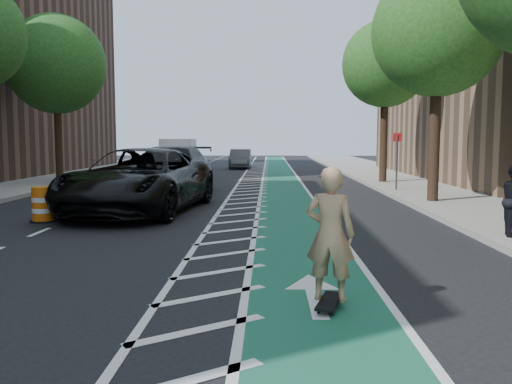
{
  "coord_description": "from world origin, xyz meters",
  "views": [
    {
      "loc": [
        2.34,
        -10.38,
        2.27
      ],
      "look_at": [
        2.06,
        1.34,
        1.1
      ],
      "focal_mm": 38.0,
      "sensor_mm": 36.0,
      "label": 1
    }
  ],
  "objects_px": {
    "skateboarder": "(330,234)",
    "suv_near": "(140,180)",
    "barrel_a": "(43,205)",
    "suv_far": "(170,171)"
  },
  "relations": [
    {
      "from": "suv_far",
      "to": "barrel_a",
      "type": "height_order",
      "value": "suv_far"
    },
    {
      "from": "suv_near",
      "to": "barrel_a",
      "type": "bearing_deg",
      "value": -130.44
    },
    {
      "from": "suv_near",
      "to": "barrel_a",
      "type": "height_order",
      "value": "suv_near"
    },
    {
      "from": "barrel_a",
      "to": "suv_near",
      "type": "bearing_deg",
      "value": 42.84
    },
    {
      "from": "suv_near",
      "to": "suv_far",
      "type": "xyz_separation_m",
      "value": [
        0.02,
        4.97,
        -0.0
      ]
    },
    {
      "from": "skateboarder",
      "to": "barrel_a",
      "type": "distance_m",
      "value": 10.13
    },
    {
      "from": "skateboarder",
      "to": "barrel_a",
      "type": "xyz_separation_m",
      "value": [
        -6.95,
        7.35,
        -0.56
      ]
    },
    {
      "from": "skateboarder",
      "to": "suv_near",
      "type": "height_order",
      "value": "suv_near"
    },
    {
      "from": "suv_far",
      "to": "suv_near",
      "type": "bearing_deg",
      "value": -87.19
    },
    {
      "from": "suv_near",
      "to": "suv_far",
      "type": "relative_size",
      "value": 1.05
    }
  ]
}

